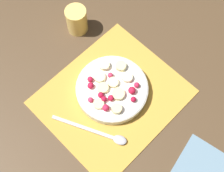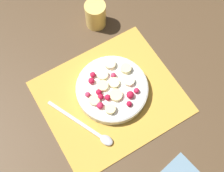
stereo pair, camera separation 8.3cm
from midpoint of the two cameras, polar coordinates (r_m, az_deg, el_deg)
The scene contains 5 objects.
ground_plane at distance 0.86m, azimuth 2.51°, elevation -2.35°, with size 3.00×3.00×0.00m, color #4C3823.
placemat at distance 0.86m, azimuth 2.52°, elevation -2.28°, with size 0.37×0.32×0.01m.
fruit_bowl at distance 0.84m, azimuth 2.78°, elevation -0.80°, with size 0.20×0.20×0.05m.
spoon at distance 0.82m, azimuth -0.94°, elevation -8.43°, with size 0.10×0.19×0.01m.
drinking_glass at distance 0.94m, azimuth -0.47°, elevation 12.65°, with size 0.06×0.06×0.08m.
Camera 2 is at (-0.16, -0.28, 0.80)m, focal length 50.00 mm.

